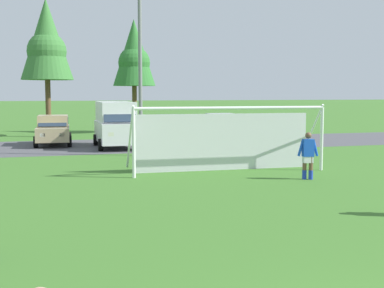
% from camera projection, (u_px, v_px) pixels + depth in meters
% --- Properties ---
extents(ground_plane, '(400.00, 400.00, 0.00)m').
position_uv_depth(ground_plane, '(149.00, 173.00, 19.49)').
color(ground_plane, '#3D7028').
extents(parking_lot_strip, '(52.00, 8.40, 0.01)m').
position_uv_depth(parking_lot_strip, '(110.00, 145.00, 29.62)').
color(parking_lot_strip, '#4C4C51').
rests_on(parking_lot_strip, ground).
extents(soccer_goal, '(7.48, 2.21, 2.57)m').
position_uv_depth(soccer_goal, '(226.00, 137.00, 19.83)').
color(soccer_goal, white).
rests_on(soccer_goal, ground).
extents(player_defender_far, '(0.72, 0.29, 1.64)m').
position_uv_depth(player_defender_far, '(308.00, 156.00, 17.89)').
color(player_defender_far, brown).
rests_on(player_defender_far, ground).
extents(parked_car_slot_far_left, '(2.22, 4.30, 1.72)m').
position_uv_depth(parked_car_slot_far_left, '(53.00, 130.00, 29.80)').
color(parked_car_slot_far_left, tan).
rests_on(parked_car_slot_far_left, ground).
extents(parked_car_slot_left, '(2.29, 4.85, 2.52)m').
position_uv_depth(parked_car_slot_left, '(116.00, 123.00, 28.48)').
color(parked_car_slot_left, silver).
rests_on(parked_car_slot_left, ground).
extents(parked_car_slot_center_left, '(2.19, 4.28, 1.72)m').
position_uv_depth(parked_car_slot_center_left, '(174.00, 129.00, 30.61)').
color(parked_car_slot_center_left, '#194C2D').
rests_on(parked_car_slot_center_left, ground).
extents(parked_car_slot_center, '(2.06, 4.21, 1.72)m').
position_uv_depth(parked_car_slot_center, '(223.00, 127.00, 32.25)').
color(parked_car_slot_center, '#B2B2BC').
rests_on(parked_car_slot_center, ground).
extents(tree_left_edge, '(3.52, 3.52, 9.38)m').
position_uv_depth(tree_left_edge, '(47.00, 42.00, 34.96)').
color(tree_left_edge, brown).
rests_on(tree_left_edge, ground).
extents(tree_mid_left, '(3.20, 3.20, 8.53)m').
position_uv_depth(tree_mid_left, '(134.00, 55.00, 38.91)').
color(tree_mid_left, brown).
rests_on(tree_mid_left, ground).
extents(street_lamp, '(2.00, 0.32, 7.79)m').
position_uv_depth(street_lamp, '(144.00, 71.00, 24.54)').
color(street_lamp, slate).
rests_on(street_lamp, ground).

